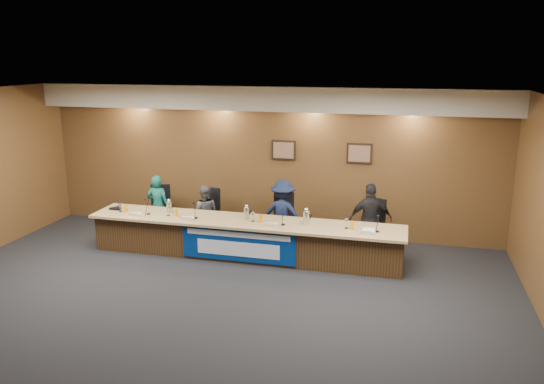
{
  "coord_description": "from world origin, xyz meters",
  "views": [
    {
      "loc": [
        2.92,
        -6.87,
        3.79
      ],
      "look_at": [
        0.49,
        2.6,
        1.28
      ],
      "focal_mm": 35.0,
      "sensor_mm": 36.0,
      "label": 1
    }
  ],
  "objects_px": {
    "dais_body": "(245,239)",
    "carafe_left": "(169,207)",
    "banner": "(238,245)",
    "office_chair_b": "(206,217)",
    "office_chair_d": "(370,230)",
    "office_chair_c": "(284,223)",
    "carafe_right": "(306,218)",
    "office_chair_a": "(161,213)",
    "carafe_mid": "(247,213)",
    "panelist_b": "(205,213)",
    "speakerphone": "(117,208)",
    "panelist_c": "(283,214)",
    "panelist_d": "(370,220)",
    "panelist_a": "(158,206)"
  },
  "relations": [
    {
      "from": "office_chair_d",
      "to": "speakerphone",
      "type": "relative_size",
      "value": 1.5
    },
    {
      "from": "office_chair_c",
      "to": "carafe_right",
      "type": "xyz_separation_m",
      "value": [
        0.61,
        -0.8,
        0.4
      ]
    },
    {
      "from": "office_chair_b",
      "to": "office_chair_c",
      "type": "bearing_deg",
      "value": 10.08
    },
    {
      "from": "dais_body",
      "to": "banner",
      "type": "distance_m",
      "value": 0.42
    },
    {
      "from": "office_chair_d",
      "to": "carafe_mid",
      "type": "distance_m",
      "value": 2.46
    },
    {
      "from": "panelist_a",
      "to": "office_chair_a",
      "type": "distance_m",
      "value": 0.22
    },
    {
      "from": "carafe_right",
      "to": "office_chair_d",
      "type": "bearing_deg",
      "value": 35.42
    },
    {
      "from": "office_chair_a",
      "to": "carafe_mid",
      "type": "bearing_deg",
      "value": -39.82
    },
    {
      "from": "panelist_c",
      "to": "office_chair_a",
      "type": "relative_size",
      "value": 2.92
    },
    {
      "from": "panelist_a",
      "to": "carafe_left",
      "type": "xyz_separation_m",
      "value": [
        0.58,
        -0.64,
        0.19
      ]
    },
    {
      "from": "panelist_a",
      "to": "speakerphone",
      "type": "distance_m",
      "value": 0.9
    },
    {
      "from": "office_chair_c",
      "to": "dais_body",
      "type": "bearing_deg",
      "value": -141.05
    },
    {
      "from": "carafe_right",
      "to": "speakerphone",
      "type": "distance_m",
      "value": 3.93
    },
    {
      "from": "panelist_b",
      "to": "carafe_right",
      "type": "xyz_separation_m",
      "value": [
        2.3,
        -0.7,
        0.28
      ]
    },
    {
      "from": "banner",
      "to": "panelist_c",
      "type": "relative_size",
      "value": 1.57
    },
    {
      "from": "banner",
      "to": "carafe_right",
      "type": "xyz_separation_m",
      "value": [
        1.21,
        0.41,
        0.5
      ]
    },
    {
      "from": "panelist_d",
      "to": "banner",
      "type": "bearing_deg",
      "value": 10.82
    },
    {
      "from": "office_chair_a",
      "to": "office_chair_d",
      "type": "relative_size",
      "value": 1.0
    },
    {
      "from": "panelist_c",
      "to": "office_chair_c",
      "type": "bearing_deg",
      "value": -84.21
    },
    {
      "from": "panelist_a",
      "to": "panelist_b",
      "type": "distance_m",
      "value": 1.07
    },
    {
      "from": "panelist_b",
      "to": "banner",
      "type": "bearing_deg",
      "value": 121.83
    },
    {
      "from": "office_chair_d",
      "to": "carafe_mid",
      "type": "height_order",
      "value": "carafe_mid"
    },
    {
      "from": "panelist_d",
      "to": "office_chair_c",
      "type": "distance_m",
      "value": 1.76
    },
    {
      "from": "panelist_c",
      "to": "carafe_right",
      "type": "xyz_separation_m",
      "value": [
        0.61,
        -0.7,
        0.18
      ]
    },
    {
      "from": "panelist_d",
      "to": "office_chair_d",
      "type": "relative_size",
      "value": 2.98
    },
    {
      "from": "office_chair_c",
      "to": "carafe_left",
      "type": "bearing_deg",
      "value": -175.52
    },
    {
      "from": "banner",
      "to": "panelist_a",
      "type": "distance_m",
      "value": 2.45
    },
    {
      "from": "panelist_a",
      "to": "office_chair_d",
      "type": "bearing_deg",
      "value": 179.65
    },
    {
      "from": "panelist_b",
      "to": "carafe_left",
      "type": "xyz_separation_m",
      "value": [
        -0.49,
        -0.64,
        0.27
      ]
    },
    {
      "from": "panelist_b",
      "to": "speakerphone",
      "type": "distance_m",
      "value": 1.78
    },
    {
      "from": "dais_body",
      "to": "office_chair_a",
      "type": "relative_size",
      "value": 12.5
    },
    {
      "from": "dais_body",
      "to": "panelist_c",
      "type": "bearing_deg",
      "value": 49.58
    },
    {
      "from": "panelist_d",
      "to": "carafe_right",
      "type": "distance_m",
      "value": 1.34
    },
    {
      "from": "office_chair_d",
      "to": "office_chair_b",
      "type": "bearing_deg",
      "value": -159.95
    },
    {
      "from": "panelist_d",
      "to": "office_chair_b",
      "type": "xyz_separation_m",
      "value": [
        -3.43,
        0.1,
        -0.24
      ]
    },
    {
      "from": "dais_body",
      "to": "carafe_mid",
      "type": "xyz_separation_m",
      "value": [
        0.04,
        0.01,
        0.52
      ]
    },
    {
      "from": "dais_body",
      "to": "office_chair_b",
      "type": "distance_m",
      "value": 1.36
    },
    {
      "from": "dais_body",
      "to": "office_chair_a",
      "type": "bearing_deg",
      "value": 159.67
    },
    {
      "from": "dais_body",
      "to": "carafe_left",
      "type": "xyz_separation_m",
      "value": [
        -1.58,
        0.06,
        0.51
      ]
    },
    {
      "from": "office_chair_d",
      "to": "carafe_left",
      "type": "distance_m",
      "value": 4.01
    },
    {
      "from": "banner",
      "to": "speakerphone",
      "type": "xyz_separation_m",
      "value": [
        -2.73,
        0.43,
        0.4
      ]
    },
    {
      "from": "panelist_c",
      "to": "panelist_d",
      "type": "relative_size",
      "value": 0.98
    },
    {
      "from": "dais_body",
      "to": "panelist_d",
      "type": "xyz_separation_m",
      "value": [
        2.34,
        0.7,
        0.37
      ]
    },
    {
      "from": "dais_body",
      "to": "carafe_mid",
      "type": "distance_m",
      "value": 0.52
    },
    {
      "from": "panelist_b",
      "to": "office_chair_b",
      "type": "xyz_separation_m",
      "value": [
        0.0,
        0.1,
        -0.12
      ]
    },
    {
      "from": "office_chair_d",
      "to": "carafe_right",
      "type": "relative_size",
      "value": 1.88
    },
    {
      "from": "office_chair_b",
      "to": "office_chair_d",
      "type": "bearing_deg",
      "value": 10.08
    },
    {
      "from": "carafe_right",
      "to": "speakerphone",
      "type": "relative_size",
      "value": 0.8
    },
    {
      "from": "carafe_left",
      "to": "office_chair_b",
      "type": "bearing_deg",
      "value": 56.77
    },
    {
      "from": "office_chair_c",
      "to": "carafe_mid",
      "type": "distance_m",
      "value": 1.04
    }
  ]
}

